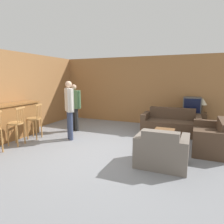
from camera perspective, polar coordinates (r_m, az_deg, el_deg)
ground_plane at (r=4.97m, az=-2.88°, el=-11.24°), size 24.00×24.00×0.00m
wall_back at (r=7.96m, az=8.04°, el=6.12°), size 9.40×0.08×2.60m
wall_left at (r=7.59m, az=-21.48°, el=5.39°), size 0.08×8.50×2.60m
bar_chair_mid at (r=5.87m, az=-25.73°, el=-3.45°), size 0.47×0.47×1.03m
bar_chair_far at (r=6.31m, az=-21.28°, el=-2.29°), size 0.48×0.48×1.03m
couch_far at (r=6.73m, az=16.41°, el=-3.44°), size 1.78×0.86×0.81m
armchair_near at (r=4.26m, az=14.04°, el=-10.88°), size 1.02×0.82×0.79m
loveseat_right at (r=5.57m, az=26.59°, el=-6.82°), size 0.80×1.50×0.78m
coffee_table at (r=5.40m, az=14.28°, el=-6.20°), size 0.52×1.09×0.38m
tv_unit at (r=7.52m, az=21.66°, el=-2.38°), size 0.98×0.47×0.60m
tv at (r=7.42m, az=21.93°, el=1.90°), size 0.58×0.49×0.54m
table_lamp at (r=7.42m, az=24.47°, el=2.67°), size 0.30×0.30×0.52m
person_by_window at (r=6.82m, az=-10.73°, el=2.03°), size 0.53×0.20×1.57m
person_by_counter at (r=5.84m, az=-12.10°, el=1.47°), size 0.43×0.41×1.70m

